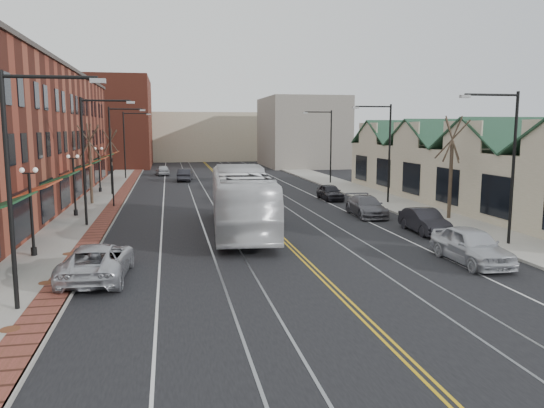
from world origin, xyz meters
name	(u,v)px	position (x,y,z in m)	size (l,w,h in m)	color
ground	(338,293)	(0.00, 0.00, 0.00)	(160.00, 160.00, 0.00)	black
sidewalk_left	(88,216)	(-12.00, 20.00, 0.07)	(4.00, 120.00, 0.15)	gray
sidewalk_right	(404,206)	(12.00, 20.00, 0.07)	(4.00, 120.00, 0.15)	gray
building_left	(6,137)	(-19.00, 27.00, 5.50)	(10.00, 50.00, 11.00)	maroon
building_right	(474,177)	(18.00, 20.00, 2.30)	(8.00, 36.00, 4.60)	#B5AC8B
backdrop_left	(105,123)	(-16.00, 70.00, 7.00)	(14.00, 18.00, 14.00)	maroon
backdrop_mid	(201,137)	(0.00, 85.00, 4.50)	(22.00, 14.00, 9.00)	#B5AC8B
backdrop_right	(302,132)	(15.00, 65.00, 5.50)	(12.00, 16.00, 11.00)	slate
streetlight_l_0	(22,167)	(-11.05, 0.00, 5.03)	(3.33, 0.25, 8.00)	black
streetlight_l_1	(90,148)	(-11.05, 16.00, 5.03)	(3.33, 0.25, 8.00)	black
streetlight_l_2	(115,141)	(-11.05, 32.00, 5.03)	(3.33, 0.25, 8.00)	black
streetlight_l_3	(128,138)	(-11.05, 48.00, 5.03)	(3.33, 0.25, 8.00)	black
streetlight_r_0	(506,152)	(11.05, 6.00, 5.03)	(3.33, 0.25, 8.00)	black
streetlight_r_1	(384,143)	(11.05, 22.00, 5.03)	(3.33, 0.25, 8.00)	black
streetlight_r_2	(327,139)	(11.05, 38.00, 5.03)	(3.33, 0.25, 8.00)	black
lamppost_l_1	(31,214)	(-12.80, 8.00, 2.20)	(0.84, 0.28, 4.27)	black
lamppost_l_2	(74,186)	(-12.80, 20.00, 2.20)	(0.84, 0.28, 4.27)	black
lamppost_l_3	(99,170)	(-12.80, 34.00, 2.20)	(0.84, 0.28, 4.27)	black
tree_left_near	(90,162)	(-12.50, 26.00, 3.51)	(1.78, 1.37, 6.48)	#382B21
tree_left_far	(111,155)	(-12.50, 42.00, 3.28)	(1.66, 1.28, 6.02)	#382B21
tree_right_mid	(451,165)	(12.50, 14.00, 3.75)	(1.90, 1.46, 6.93)	#382B21
manhole_near	(10,329)	(-11.20, -2.00, 0.16)	(0.60, 0.60, 0.02)	#592D19
manhole_mid	(46,283)	(-11.20, 3.00, 0.16)	(0.60, 0.60, 0.02)	#592D19
manhole_far	(69,254)	(-11.20, 8.00, 0.16)	(0.60, 0.60, 0.02)	#592D19
traffic_signal	(113,178)	(-10.60, 24.00, 2.35)	(0.18, 0.15, 3.80)	black
transit_bus	(241,200)	(-2.00, 12.72, 1.94)	(3.26, 13.94, 3.88)	silver
parked_suv	(97,261)	(-9.30, 3.72, 0.76)	(2.53, 5.49, 1.53)	#B6B7BE
parked_car_a	(471,245)	(7.50, 3.09, 0.85)	(2.01, 5.01, 1.71)	silver
parked_car_b	(424,221)	(8.74, 10.16, 0.73)	(1.54, 4.42, 1.46)	black
parked_car_c	(366,206)	(7.50, 16.52, 0.73)	(2.03, 5.00, 1.45)	#59585E
parked_car_d	(330,192)	(7.50, 25.22, 0.69)	(1.62, 4.04, 1.38)	#232228
distant_car_left	(185,175)	(-4.42, 44.16, 0.73)	(1.54, 4.42, 1.46)	#222228
distant_car_right	(255,181)	(2.40, 34.85, 0.82)	(2.31, 5.68, 1.65)	#5A5A60
distant_car_far	(162,170)	(-7.11, 52.30, 0.69)	(1.63, 4.06, 1.38)	#AFB2B7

